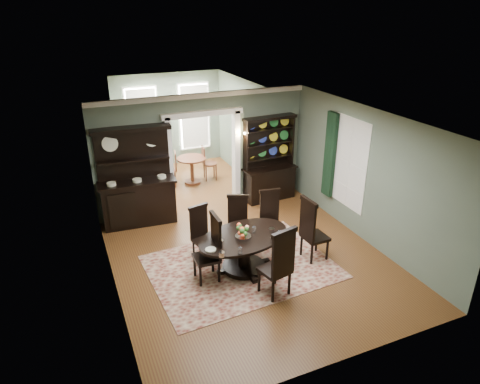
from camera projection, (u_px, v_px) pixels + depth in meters
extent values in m
cube|color=brown|center=(252.00, 262.00, 8.98)|extent=(5.50, 6.00, 0.01)
cube|color=white|center=(254.00, 122.00, 7.76)|extent=(5.50, 6.00, 0.01)
cube|color=slate|center=(108.00, 223.00, 7.38)|extent=(0.01, 6.00, 3.00)
cube|color=slate|center=(367.00, 176.00, 9.36)|extent=(0.01, 6.00, 3.00)
cube|color=slate|center=(345.00, 281.00, 5.85)|extent=(5.50, 0.01, 3.00)
cube|color=slate|center=(131.00, 161.00, 10.23)|extent=(1.85, 0.01, 3.00)
cube|color=slate|center=(268.00, 143.00, 11.54)|extent=(1.85, 0.01, 3.00)
cube|color=slate|center=(202.00, 103.00, 10.38)|extent=(1.80, 0.01, 0.50)
cube|color=white|center=(202.00, 95.00, 10.26)|extent=(5.50, 0.10, 0.12)
cube|color=brown|center=(187.00, 182.00, 12.97)|extent=(3.50, 3.50, 0.01)
cube|color=white|center=(181.00, 81.00, 11.75)|extent=(3.50, 3.50, 0.01)
cube|color=slate|center=(122.00, 141.00, 11.73)|extent=(0.01, 3.50, 3.00)
cube|color=slate|center=(240.00, 128.00, 12.99)|extent=(0.01, 3.50, 3.00)
cube|color=slate|center=(169.00, 120.00, 13.83)|extent=(3.50, 0.01, 3.00)
cube|color=white|center=(143.00, 122.00, 13.46)|extent=(1.05, 0.06, 2.20)
cube|color=white|center=(194.00, 116.00, 14.07)|extent=(1.05, 0.06, 2.20)
cube|color=white|center=(170.00, 166.00, 10.66)|extent=(0.14, 0.25, 2.50)
cube|color=white|center=(236.00, 157.00, 11.31)|extent=(0.14, 0.25, 2.50)
cube|color=white|center=(202.00, 113.00, 10.48)|extent=(2.08, 0.25, 0.14)
cube|color=white|center=(350.00, 163.00, 9.82)|extent=(0.02, 1.10, 2.00)
cube|color=white|center=(350.00, 163.00, 9.81)|extent=(0.01, 1.22, 2.12)
cube|color=black|center=(330.00, 155.00, 10.36)|extent=(0.10, 0.35, 2.10)
cube|color=gold|center=(239.00, 135.00, 11.02)|extent=(0.08, 0.05, 0.18)
sphere|color=#FFD88C|center=(238.00, 134.00, 10.83)|extent=(0.07, 0.07, 0.07)
sphere|color=#FFD88C|center=(245.00, 133.00, 10.90)|extent=(0.07, 0.07, 0.07)
cube|color=maroon|center=(241.00, 267.00, 8.80)|extent=(3.78, 2.84, 0.01)
ellipsoid|color=black|center=(244.00, 237.00, 8.44)|extent=(2.19, 1.65, 0.05)
cylinder|color=black|center=(244.00, 238.00, 8.45)|extent=(2.18, 2.18, 0.03)
cylinder|color=black|center=(244.00, 252.00, 8.58)|extent=(0.25, 0.25, 0.68)
cylinder|color=black|center=(244.00, 266.00, 8.72)|extent=(0.87, 0.87, 0.10)
cylinder|color=silver|center=(243.00, 237.00, 8.33)|extent=(0.32, 0.32, 0.06)
cube|color=black|center=(204.00, 241.00, 8.95)|extent=(0.50, 0.48, 0.05)
cube|color=black|center=(199.00, 222.00, 8.94)|extent=(0.41, 0.14, 0.70)
cube|color=black|center=(198.00, 207.00, 8.79)|extent=(0.45, 0.17, 0.07)
cylinder|color=black|center=(202.00, 255.00, 8.83)|extent=(0.05, 0.05, 0.42)
cylinder|color=black|center=(215.00, 250.00, 9.01)|extent=(0.05, 0.05, 0.42)
cylinder|color=black|center=(194.00, 248.00, 9.07)|extent=(0.05, 0.05, 0.42)
cylinder|color=black|center=(207.00, 244.00, 9.24)|extent=(0.05, 0.05, 0.42)
cube|color=black|center=(237.00, 231.00, 9.30)|extent=(0.56, 0.55, 0.06)
cube|color=black|center=(238.00, 212.00, 9.32)|extent=(0.41, 0.22, 0.73)
cube|color=black|center=(238.00, 196.00, 9.16)|extent=(0.45, 0.26, 0.08)
cylinder|color=black|center=(229.00, 243.00, 9.23)|extent=(0.05, 0.05, 0.43)
cylinder|color=black|center=(245.00, 244.00, 9.23)|extent=(0.05, 0.05, 0.43)
cylinder|color=black|center=(230.00, 236.00, 9.54)|extent=(0.05, 0.05, 0.43)
cylinder|color=black|center=(245.00, 236.00, 9.54)|extent=(0.05, 0.05, 0.43)
cube|color=black|center=(272.00, 226.00, 9.49)|extent=(0.50, 0.49, 0.06)
cube|color=black|center=(269.00, 207.00, 9.50)|extent=(0.44, 0.12, 0.75)
cube|color=black|center=(270.00, 191.00, 9.35)|extent=(0.48, 0.14, 0.08)
cylinder|color=black|center=(266.00, 239.00, 9.39)|extent=(0.05, 0.05, 0.44)
cylinder|color=black|center=(281.00, 237.00, 9.47)|extent=(0.05, 0.05, 0.44)
cylinder|color=black|center=(262.00, 232.00, 9.69)|extent=(0.05, 0.05, 0.44)
cylinder|color=black|center=(276.00, 230.00, 9.77)|extent=(0.05, 0.05, 0.44)
cube|color=black|center=(206.00, 258.00, 8.22)|extent=(0.47, 0.49, 0.06)
cube|color=black|center=(216.00, 237.00, 8.13)|extent=(0.06, 0.48, 0.81)
cube|color=black|center=(216.00, 218.00, 7.96)|extent=(0.08, 0.52, 0.08)
cylinder|color=black|center=(195.00, 266.00, 8.41)|extent=(0.05, 0.05, 0.48)
cylinder|color=black|center=(200.00, 276.00, 8.10)|extent=(0.05, 0.05, 0.48)
cylinder|color=black|center=(213.00, 262.00, 8.55)|extent=(0.05, 0.05, 0.48)
cylinder|color=black|center=(219.00, 272.00, 8.23)|extent=(0.05, 0.05, 0.48)
cube|color=black|center=(315.00, 237.00, 8.93)|extent=(0.50, 0.52, 0.06)
cube|color=black|center=(308.00, 221.00, 8.67)|extent=(0.08, 0.50, 0.84)
cube|color=black|center=(309.00, 202.00, 8.49)|extent=(0.10, 0.54, 0.09)
cylinder|color=black|center=(327.00, 249.00, 8.95)|extent=(0.05, 0.05, 0.50)
cylinder|color=black|center=(316.00, 241.00, 9.27)|extent=(0.05, 0.05, 0.50)
cylinder|color=black|center=(312.00, 254.00, 8.79)|extent=(0.05, 0.05, 0.50)
cylinder|color=black|center=(301.00, 245.00, 9.11)|extent=(0.05, 0.05, 0.50)
cube|color=black|center=(275.00, 270.00, 7.81)|extent=(0.60, 0.59, 0.07)
cube|color=black|center=(284.00, 255.00, 7.47)|extent=(0.51, 0.17, 0.86)
cube|color=black|center=(285.00, 233.00, 7.29)|extent=(0.55, 0.20, 0.09)
cylinder|color=black|center=(275.00, 273.00, 8.17)|extent=(0.06, 0.06, 0.51)
cylinder|color=black|center=(259.00, 280.00, 7.95)|extent=(0.06, 0.06, 0.51)
cylinder|color=black|center=(289.00, 283.00, 7.87)|extent=(0.06, 0.06, 0.51)
cylinder|color=black|center=(273.00, 291.00, 7.66)|extent=(0.06, 0.06, 0.51)
cube|color=black|center=(139.00, 203.00, 10.36)|extent=(1.75, 0.71, 1.07)
cube|color=black|center=(137.00, 182.00, 10.14)|extent=(1.86, 0.77, 0.05)
cube|color=black|center=(132.00, 153.00, 10.08)|extent=(1.71, 0.21, 1.26)
cube|color=black|center=(134.00, 160.00, 10.04)|extent=(1.67, 0.42, 0.04)
cube|color=black|center=(130.00, 129.00, 9.72)|extent=(1.84, 0.50, 0.09)
cube|color=black|center=(269.00, 184.00, 11.70)|extent=(1.40, 0.57, 0.88)
cube|color=black|center=(270.00, 168.00, 11.52)|extent=(1.50, 0.63, 0.04)
cube|color=black|center=(267.00, 142.00, 11.41)|extent=(1.37, 0.14, 1.33)
cube|color=black|center=(246.00, 146.00, 11.09)|extent=(0.06, 0.26, 1.37)
cube|color=black|center=(291.00, 140.00, 11.57)|extent=(0.06, 0.26, 1.37)
cube|color=black|center=(270.00, 118.00, 11.03)|extent=(1.49, 0.40, 0.08)
cube|color=black|center=(269.00, 157.00, 11.49)|extent=(1.39, 0.34, 0.03)
cube|color=black|center=(269.00, 143.00, 11.33)|extent=(1.39, 0.34, 0.03)
cube|color=black|center=(269.00, 129.00, 11.17)|extent=(1.39, 0.34, 0.03)
cylinder|color=#592D19|center=(191.00, 159.00, 12.58)|extent=(0.87, 0.87, 0.04)
cylinder|color=#592D19|center=(192.00, 170.00, 12.74)|extent=(0.11, 0.11, 0.76)
cylinder|color=#592D19|center=(193.00, 182.00, 12.89)|extent=(0.48, 0.48, 0.06)
cylinder|color=#592D19|center=(169.00, 170.00, 12.48)|extent=(0.44, 0.44, 0.04)
cube|color=#592D19|center=(176.00, 161.00, 12.40)|extent=(0.11, 0.39, 0.55)
cylinder|color=#592D19|center=(164.00, 177.00, 12.69)|extent=(0.04, 0.04, 0.49)
cylinder|color=#592D19|center=(165.00, 181.00, 12.41)|extent=(0.04, 0.04, 0.49)
cylinder|color=#592D19|center=(175.00, 176.00, 12.75)|extent=(0.04, 0.04, 0.49)
cylinder|color=#592D19|center=(175.00, 180.00, 12.47)|extent=(0.04, 0.04, 0.49)
cylinder|color=#592D19|center=(210.00, 164.00, 12.99)|extent=(0.44, 0.44, 0.04)
cube|color=#592D19|center=(203.00, 156.00, 12.83)|extent=(0.08, 0.40, 0.55)
cylinder|color=#592D19|center=(216.00, 173.00, 12.99)|extent=(0.04, 0.04, 0.50)
cylinder|color=#592D19|center=(214.00, 169.00, 13.26)|extent=(0.04, 0.04, 0.50)
cylinder|color=#592D19|center=(206.00, 174.00, 12.92)|extent=(0.04, 0.04, 0.50)
cylinder|color=#592D19|center=(204.00, 170.00, 13.19)|extent=(0.04, 0.04, 0.50)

